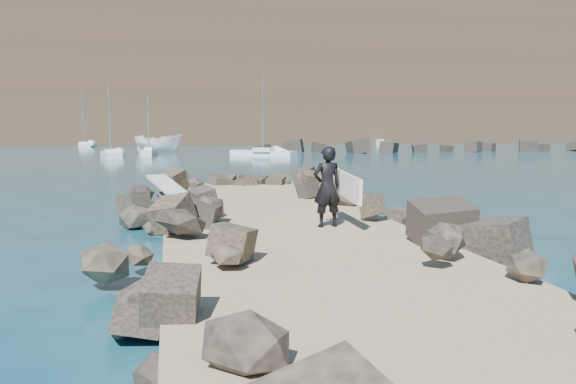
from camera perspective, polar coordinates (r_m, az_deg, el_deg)
name	(u,v)px	position (r m, az deg, el deg)	size (l,w,h in m)	color
ground	(280,244)	(14.93, -0.81, -5.31)	(800.00, 800.00, 0.00)	#0F384C
jetty	(297,249)	(12.96, 0.93, -5.77)	(6.00, 26.00, 0.60)	#8C7759
riprap_left	(168,241)	(13.09, -12.09, -4.89)	(2.60, 22.00, 1.00)	black
riprap_right	(406,231)	(14.30, 11.90, -3.93)	(2.60, 22.00, 1.00)	black
breakwater_secondary	(455,147)	(79.04, 16.61, 4.39)	(52.00, 4.00, 1.20)	black
headland	(210,86)	(175.29, -7.96, 10.61)	(360.00, 140.00, 32.00)	#2D4919
surfboard_resting	(170,191)	(18.50, -11.93, 0.11)	(0.67, 2.68, 0.09)	beige
boat_imported	(158,143)	(74.80, -13.06, 4.84)	(2.30, 6.12, 2.36)	white
surfer_with_board	(330,187)	(13.98, 4.24, 0.56)	(0.88, 2.49, 2.01)	black
sailboat_e	(84,146)	(97.27, -20.01, 4.46)	(3.07, 8.15, 9.52)	silver
sailboat_f	(379,143)	(112.13, 9.19, 4.97)	(2.06, 5.82, 7.02)	silver
sailboat_c	(263,153)	(62.70, -2.54, 3.96)	(7.04, 6.34, 9.31)	silver
sailboat_b	(149,152)	(66.93, -13.92, 3.94)	(1.77, 5.71, 6.92)	silver
sailboat_a	(111,155)	(61.38, -17.56, 3.62)	(2.81, 6.58, 7.82)	silver
headland_buildings	(234,22)	(170.52, -5.48, 16.85)	(137.50, 30.50, 5.00)	white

